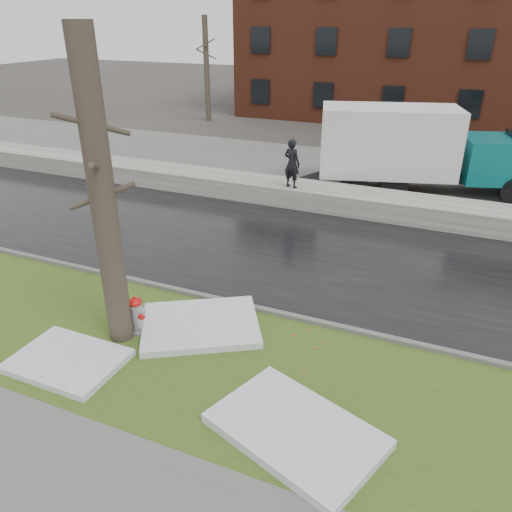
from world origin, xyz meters
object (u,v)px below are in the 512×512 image
at_px(tree, 103,199).
at_px(box_truck, 415,148).
at_px(worker, 292,163).
at_px(fire_hydrant, 136,314).

distance_m(tree, box_truck, 13.86).
bearing_deg(worker, fire_hydrant, 103.71).
height_order(tree, box_truck, tree).
bearing_deg(fire_hydrant, box_truck, 85.88).
xyz_separation_m(fire_hydrant, tree, (-0.25, -0.28, 2.72)).
xyz_separation_m(tree, box_truck, (4.43, 13.05, -1.50)).
relative_size(fire_hydrant, box_truck, 0.09).
bearing_deg(tree, fire_hydrant, 48.08).
height_order(tree, worker, tree).
bearing_deg(box_truck, tree, -124.95).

